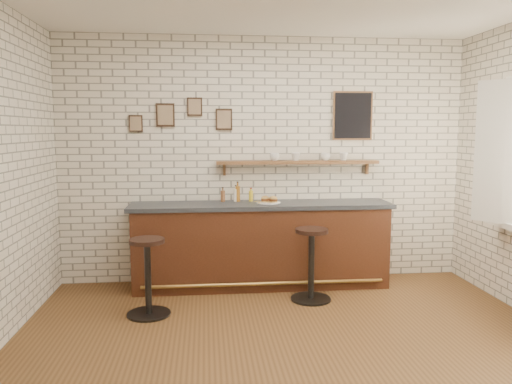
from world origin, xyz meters
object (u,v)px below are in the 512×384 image
at_px(bitters_bottle_amber, 238,193).
at_px(shelf_cup_c, 325,157).
at_px(ciabatta_sandwich, 269,199).
at_px(bar_stool_right, 311,262).
at_px(bitters_bottle_brown, 223,196).
at_px(bitters_bottle_white, 236,195).
at_px(bar_stool_left, 148,274).
at_px(shelf_cup_d, 343,156).
at_px(shelf_cup_a, 275,157).
at_px(bar_counter, 261,244).
at_px(shelf_cup_b, 296,157).
at_px(sandwich_plate, 268,202).
at_px(condiment_bottle_yellow, 251,196).

height_order(bitters_bottle_amber, shelf_cup_c, shelf_cup_c).
bearing_deg(ciabatta_sandwich, bar_stool_right, -55.10).
bearing_deg(bitters_bottle_brown, bitters_bottle_white, 0.00).
xyz_separation_m(bar_stool_left, shelf_cup_c, (2.07, 1.05, 1.12)).
xyz_separation_m(bitters_bottle_brown, shelf_cup_d, (1.50, 0.04, 0.47)).
bearing_deg(bar_stool_left, bar_stool_right, 9.15).
height_order(shelf_cup_a, shelf_cup_d, shelf_cup_d).
relative_size(bar_stool_right, shelf_cup_c, 6.86).
bearing_deg(bitters_bottle_brown, bar_counter, -20.05).
bearing_deg(shelf_cup_b, bitters_bottle_brown, 118.28).
distance_m(bar_stool_left, shelf_cup_b, 2.29).
relative_size(bar_counter, bitters_bottle_brown, 17.39).
height_order(bar_counter, bitters_bottle_brown, bitters_bottle_brown).
relative_size(ciabatta_sandwich, shelf_cup_b, 2.13).
bearing_deg(bar_stool_right, sandwich_plate, 125.52).
bearing_deg(ciabatta_sandwich, shelf_cup_a, 65.33).
xyz_separation_m(shelf_cup_a, shelf_cup_d, (0.86, 0.00, 0.00)).
bearing_deg(bitters_bottle_white, shelf_cup_d, 1.59).
bearing_deg(bitters_bottle_brown, sandwich_plate, -17.33).
height_order(bar_counter, ciabatta_sandwich, ciabatta_sandwich).
bearing_deg(shelf_cup_d, ciabatta_sandwich, 171.98).
bearing_deg(bitters_bottle_white, bitters_bottle_amber, -0.00).
bearing_deg(bar_counter, bar_stool_right, -49.22).
xyz_separation_m(sandwich_plate, bitters_bottle_brown, (-0.54, 0.17, 0.07)).
bearing_deg(shelf_cup_a, bitters_bottle_white, 147.87).
xyz_separation_m(shelf_cup_c, shelf_cup_d, (0.23, 0.00, 0.00)).
relative_size(condiment_bottle_yellow, bar_stool_left, 0.21).
bearing_deg(sandwich_plate, shelf_cup_b, 29.50).
distance_m(shelf_cup_a, shelf_cup_b, 0.26).
bearing_deg(bar_counter, bar_stool_left, -145.64).
relative_size(bar_stool_left, shelf_cup_c, 6.77).
bearing_deg(bitters_bottle_white, bar_counter, -29.30).
bearing_deg(shelf_cup_b, shelf_cup_d, -64.10).
relative_size(sandwich_plate, bitters_bottle_amber, 1.16).
height_order(condiment_bottle_yellow, bar_stool_left, condiment_bottle_yellow).
distance_m(bitters_bottle_brown, shelf_cup_c, 1.35).
xyz_separation_m(sandwich_plate, bar_stool_left, (-1.33, -0.85, -0.59)).
height_order(bar_counter, shelf_cup_d, shelf_cup_d).
height_order(bar_counter, condiment_bottle_yellow, condiment_bottle_yellow).
height_order(ciabatta_sandwich, bitters_bottle_white, bitters_bottle_white).
bearing_deg(bitters_bottle_amber, bitters_bottle_brown, 180.00).
height_order(ciabatta_sandwich, bitters_bottle_brown, bitters_bottle_brown).
relative_size(bar_counter, ciabatta_sandwich, 13.62).
bearing_deg(sandwich_plate, bitters_bottle_amber, 154.83).
relative_size(sandwich_plate, shelf_cup_a, 2.40).
xyz_separation_m(ciabatta_sandwich, shelf_cup_a, (0.09, 0.20, 0.49)).
height_order(bar_stool_left, shelf_cup_a, shelf_cup_a).
distance_m(condiment_bottle_yellow, shelf_cup_c, 1.04).
bearing_deg(ciabatta_sandwich, condiment_bottle_yellow, 140.52).
height_order(ciabatta_sandwich, shelf_cup_b, shelf_cup_b).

